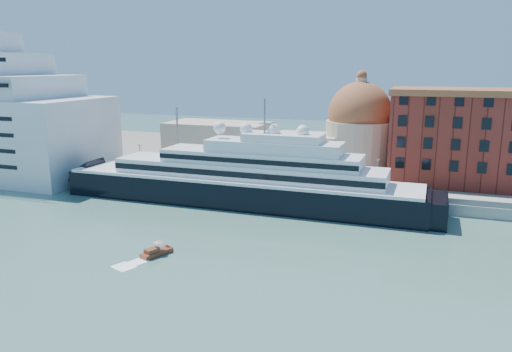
% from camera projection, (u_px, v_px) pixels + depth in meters
% --- Properties ---
extents(ground, '(400.00, 400.00, 0.00)m').
position_uv_depth(ground, '(190.00, 235.00, 92.19)').
color(ground, '#386058').
rests_on(ground, ground).
extents(quay, '(180.00, 10.00, 2.50)m').
position_uv_depth(quay, '(253.00, 187.00, 123.18)').
color(quay, gray).
rests_on(quay, ground).
extents(land, '(260.00, 72.00, 2.00)m').
position_uv_depth(land, '(296.00, 159.00, 160.92)').
color(land, slate).
rests_on(land, ground).
extents(quay_fence, '(180.00, 0.10, 1.20)m').
position_uv_depth(quay_fence, '(247.00, 184.00, 118.64)').
color(quay_fence, slate).
rests_on(quay_fence, quay).
extents(superyacht, '(93.08, 12.90, 27.82)m').
position_uv_depth(superyacht, '(227.00, 182.00, 113.02)').
color(superyacht, black).
rests_on(superyacht, ground).
extents(service_barge, '(10.48, 3.57, 2.35)m').
position_uv_depth(service_barge, '(48.00, 186.00, 127.19)').
color(service_barge, white).
rests_on(service_barge, ground).
extents(water_taxi, '(3.72, 5.78, 2.61)m').
position_uv_depth(water_taxi, '(156.00, 252.00, 82.18)').
color(water_taxi, maroon).
rests_on(water_taxi, ground).
extents(warehouse, '(43.00, 19.00, 23.25)m').
position_uv_depth(warehouse, '(481.00, 137.00, 119.94)').
color(warehouse, maroon).
rests_on(warehouse, land).
extents(church, '(66.00, 18.00, 25.50)m').
position_uv_depth(church, '(303.00, 137.00, 140.78)').
color(church, beige).
rests_on(church, land).
extents(lamp_posts, '(120.80, 2.40, 18.00)m').
position_uv_depth(lamp_posts, '(203.00, 151.00, 123.87)').
color(lamp_posts, slate).
rests_on(lamp_posts, quay).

